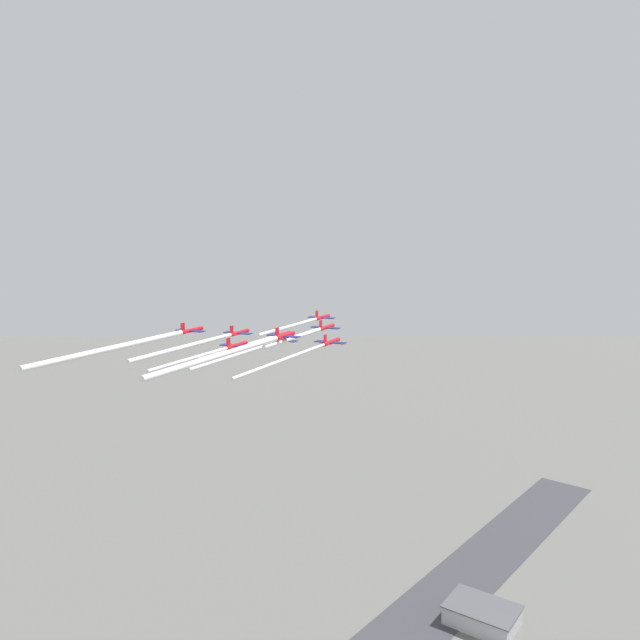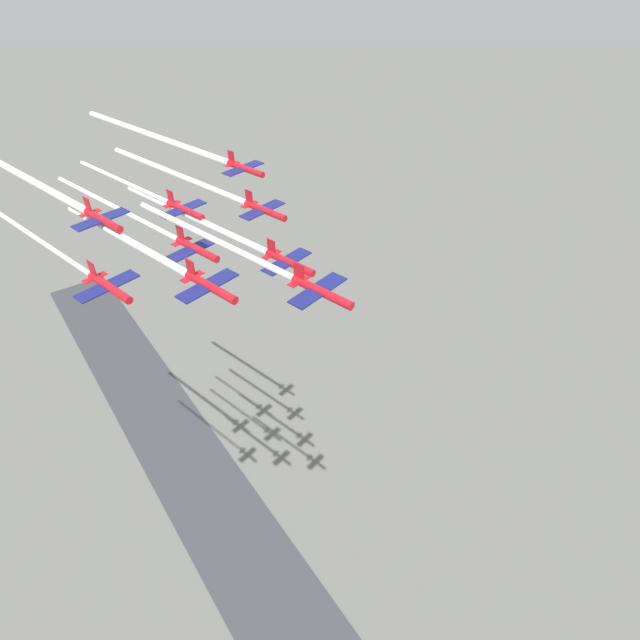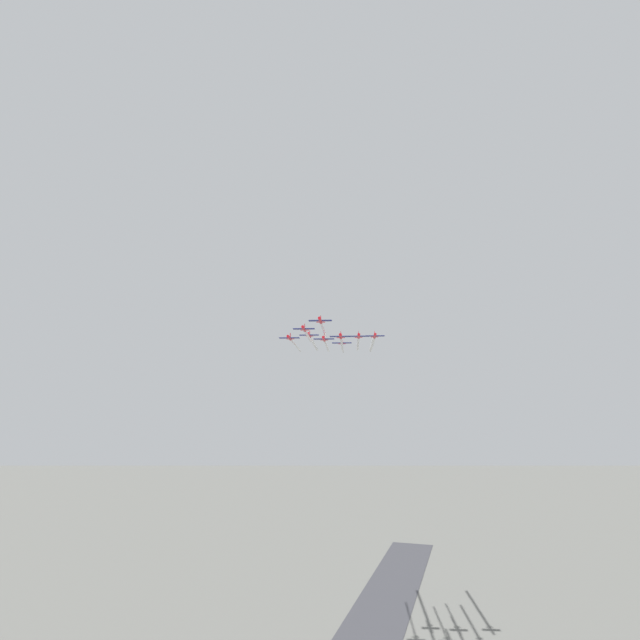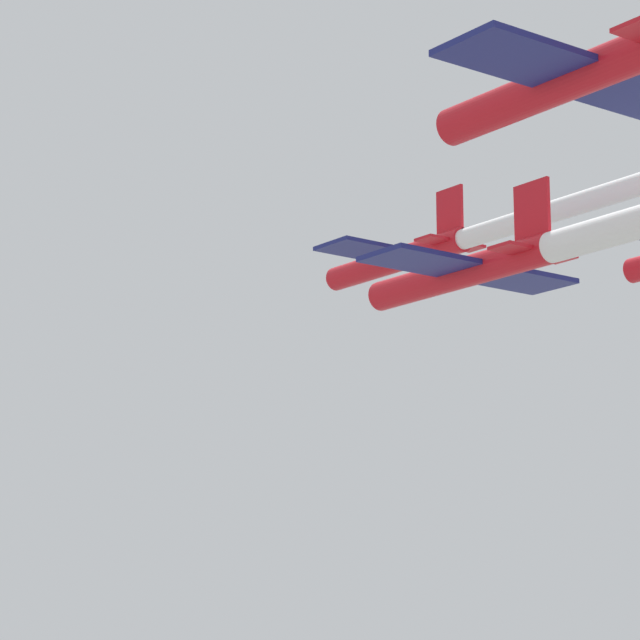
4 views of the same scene
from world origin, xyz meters
TOP-DOWN VIEW (x-y plane):
  - jet_0 at (-30.26, 12.97)m, footprint 9.09×9.49m
  - jet_1 at (-35.56, -0.72)m, footprint 9.09×9.49m
  - jet_2 at (-20.88, 1.69)m, footprint 9.09×9.49m
  - jet_3 at (-40.85, -14.40)m, footprint 9.09×9.49m
  - jet_4 at (-26.17, -11.99)m, footprint 9.09×9.49m
  - jet_5 at (-11.49, -9.58)m, footprint 9.09×9.49m
  - jet_6 at (-46.14, -28.08)m, footprint 9.09×9.49m
  - jet_7 at (-31.46, -25.67)m, footprint 9.09×9.49m
  - jet_8 at (-16.78, -23.26)m, footprint 9.09×9.49m
  - smoke_trail_0 at (-26.82, -8.02)m, footprint 6.39×33.57m
  - smoke_trail_1 at (-31.77, -23.77)m, footprint 7.26×37.73m
  - smoke_trail_2 at (-17.66, -17.91)m, footprint 6.14×30.84m
  - smoke_trail_3 at (-36.81, -39.01)m, footprint 7.78×40.86m
  - smoke_trail_4 at (-22.37, -35.10)m, footprint 7.01×37.81m
  - smoke_trail_5 at (-7.27, -35.25)m, footprint 7.76×42.91m
  - smoke_trail_6 at (-41.32, -57.42)m, footprint 9.59×50.35m
  - smoke_trail_7 at (-28.28, -45.02)m, footprint 5.74×30.27m
  - smoke_trail_8 at (-12.12, -51.63)m, footprint 9.18×48.40m

SIDE VIEW (x-z plane):
  - smoke_trail_1 at x=-31.77m, z-range 134.99..136.09m
  - jet_1 at x=-35.56m, z-range 134.00..137.17m
  - smoke_trail_7 at x=-28.28m, z-range 135.97..136.78m
  - smoke_trail_4 at x=-22.37m, z-range 135.99..136.83m
  - jet_7 at x=-31.46m, z-range 134.84..138.00m
  - jet_4 at x=-26.17m, z-range 134.88..138.04m
  - smoke_trail_5 at x=-7.27m, z-range 136.64..137.38m
  - jet_5 at x=-11.49m, z-range 135.48..138.64m
  - smoke_trail_3 at x=-36.81m, z-range 136.91..138.02m
  - jet_3 at x=-40.85m, z-range 135.93..139.09m
  - smoke_trail_2 at x=-17.66m, z-range 138.24..139.36m
  - jet_2 at x=-20.88m, z-range 137.27..140.43m
  - smoke_trail_6 at x=-41.32m, z-range 138.76..140.14m
  - jet_6 at x=-46.14m, z-range 137.91..141.08m
  - smoke_trail_0 at x=-26.82m, z-range 139.33..140.25m
  - jet_0 at x=-30.26m, z-range 138.25..141.42m
  - smoke_trail_8 at x=-12.12m, z-range 139.47..140.76m
  - jet_8 at x=-16.78m, z-range 138.58..141.75m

